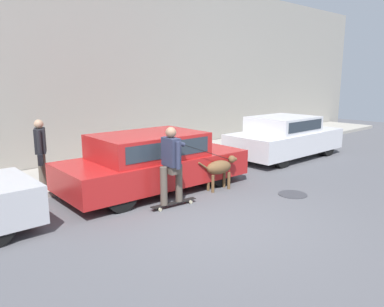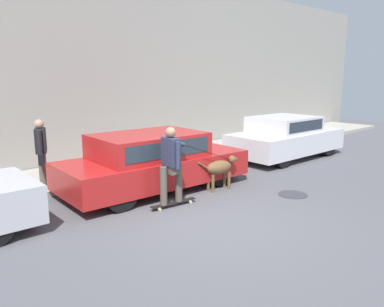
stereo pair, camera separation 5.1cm
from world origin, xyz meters
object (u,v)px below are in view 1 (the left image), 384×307
parked_car_2 (285,138)px  skateboarder (172,162)px  parked_car_1 (153,162)px  dog (220,168)px  pedestrian_with_bag (41,150)px

parked_car_2 → skateboarder: size_ratio=1.71×
parked_car_1 → skateboarder: bearing=-107.3°
skateboarder → dog: bearing=12.0°
parked_car_2 → dog: 4.25m
pedestrian_with_bag → parked_car_2: bearing=-169.0°
parked_car_2 → parked_car_1: bearing=-179.3°
parked_car_1 → parked_car_2: (5.26, -0.00, -0.00)m
parked_car_2 → dog: (-4.12, -1.03, -0.14)m
parked_car_2 → dog: size_ratio=3.78×
parked_car_1 → parked_car_2: parked_car_2 is taller
skateboarder → pedestrian_with_bag: (-1.49, 2.84, 0.03)m
parked_car_2 → pedestrian_with_bag: pedestrian_with_bag is taller
pedestrian_with_bag → dog: bearing=162.7°
parked_car_1 → parked_car_2: size_ratio=1.07×
pedestrian_with_bag → skateboarder: bearing=141.5°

